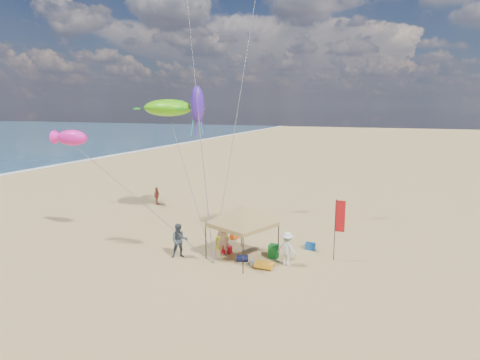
# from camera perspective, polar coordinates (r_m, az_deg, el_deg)

# --- Properties ---
(ground) EXTENTS (280.00, 280.00, 0.00)m
(ground) POSITION_cam_1_polar(r_m,az_deg,el_deg) (20.33, -3.12, -12.63)
(ground) COLOR tan
(ground) RESTS_ON ground
(canopy_tent) EXTENTS (5.04, 5.04, 3.37)m
(canopy_tent) POSITION_cam_1_polar(r_m,az_deg,el_deg) (20.75, 0.31, -3.93)
(canopy_tent) COLOR black
(canopy_tent) RESTS_ON ground
(feather_flag) EXTENTS (0.51, 0.04, 3.30)m
(feather_flag) POSITION_cam_1_polar(r_m,az_deg,el_deg) (21.27, 13.91, -5.59)
(feather_flag) COLOR black
(feather_flag) RESTS_ON ground
(cooler_red) EXTENTS (0.54, 0.38, 0.38)m
(cooler_red) POSITION_cam_1_polar(r_m,az_deg,el_deg) (22.36, -1.94, -9.89)
(cooler_red) COLOR red
(cooler_red) RESTS_ON ground
(cooler_blue) EXTENTS (0.54, 0.38, 0.38)m
(cooler_blue) POSITION_cam_1_polar(r_m,az_deg,el_deg) (23.18, 10.00, -9.30)
(cooler_blue) COLOR #1351A0
(cooler_blue) RESTS_ON ground
(bag_navy) EXTENTS (0.69, 0.54, 0.36)m
(bag_navy) POSITION_cam_1_polar(r_m,az_deg,el_deg) (21.16, 0.33, -11.13)
(bag_navy) COLOR #0B1034
(bag_navy) RESTS_ON ground
(bag_orange) EXTENTS (0.54, 0.69, 0.36)m
(bag_orange) POSITION_cam_1_polar(r_m,az_deg,el_deg) (24.58, -0.73, -7.99)
(bag_orange) COLOR #E3490C
(bag_orange) RESTS_ON ground
(chair_green) EXTENTS (0.50, 0.50, 0.70)m
(chair_green) POSITION_cam_1_polar(r_m,az_deg,el_deg) (21.75, 4.80, -10.07)
(chair_green) COLOR #188529
(chair_green) RESTS_ON ground
(chair_yellow) EXTENTS (0.50, 0.50, 0.70)m
(chair_yellow) POSITION_cam_1_polar(r_m,az_deg,el_deg) (22.96, -2.67, -8.91)
(chair_yellow) COLOR #DCFA1B
(chair_yellow) RESTS_ON ground
(crate_grey) EXTENTS (0.34, 0.30, 0.28)m
(crate_grey) POSITION_cam_1_polar(r_m,az_deg,el_deg) (20.74, 2.01, -11.71)
(crate_grey) COLOR gray
(crate_grey) RESTS_ON ground
(beach_cart) EXTENTS (0.90, 0.50, 0.24)m
(beach_cart) POSITION_cam_1_polar(r_m,az_deg,el_deg) (20.36, 3.46, -11.98)
(beach_cart) COLOR orange
(beach_cart) RESTS_ON ground
(person_near_a) EXTENTS (0.74, 0.59, 1.78)m
(person_near_a) POSITION_cam_1_polar(r_m,az_deg,el_deg) (21.86, -2.41, -8.43)
(person_near_a) COLOR tan
(person_near_a) RESTS_ON ground
(person_near_b) EXTENTS (1.14, 1.08, 1.87)m
(person_near_b) POSITION_cam_1_polar(r_m,az_deg,el_deg) (21.70, -8.64, -8.57)
(person_near_b) COLOR #343F47
(person_near_b) RESTS_ON ground
(person_near_c) EXTENTS (1.28, 0.95, 1.76)m
(person_near_c) POSITION_cam_1_polar(r_m,az_deg,el_deg) (20.60, 6.76, -9.73)
(person_near_c) COLOR silver
(person_near_c) RESTS_ON ground
(person_far_a) EXTENTS (0.45, 0.90, 1.48)m
(person_far_a) POSITION_cam_1_polar(r_m,az_deg,el_deg) (33.39, -11.81, -2.24)
(person_far_a) COLOR #B85E46
(person_far_a) RESTS_ON ground
(turtle_kite) EXTENTS (3.86, 3.32, 1.14)m
(turtle_kite) POSITION_cam_1_polar(r_m,az_deg,el_deg) (27.96, -10.22, 10.10)
(turtle_kite) COLOR #52D20A
(turtle_kite) RESTS_ON ground
(fish_kite) EXTENTS (2.07, 1.06, 0.91)m
(fish_kite) POSITION_cam_1_polar(r_m,az_deg,el_deg) (24.94, -22.84, 5.58)
(fish_kite) COLOR #F61BA2
(fish_kite) RESTS_ON ground
(squid_kite) EXTENTS (1.18, 1.18, 2.41)m
(squid_kite) POSITION_cam_1_polar(r_m,az_deg,el_deg) (26.71, -6.10, 10.66)
(squid_kite) COLOR #441EA5
(squid_kite) RESTS_ON ground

